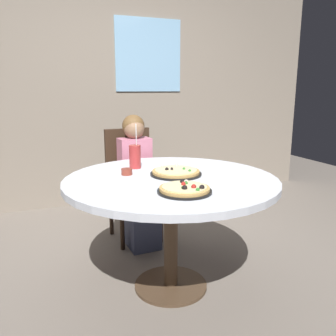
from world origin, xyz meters
The scene contains 10 objects.
ground_plane centered at (0.00, 0.00, 0.00)m, with size 8.00×8.00×0.00m, color slate.
wall_with_window centered at (0.00, 2.00, 1.45)m, with size 5.20×0.14×2.90m.
dining_table centered at (0.00, 0.00, 0.66)m, with size 1.32×1.32×0.75m.
chair_wooden centered at (0.00, 0.92, 0.53)m, with size 0.42×0.42×0.95m.
diner_child centered at (0.00, 0.74, 0.48)m, with size 0.27×0.42×1.08m.
pizza_veggie centered at (0.06, 0.06, 0.77)m, with size 0.33×0.33×0.05m.
pizza_cheese centered at (-0.05, -0.32, 0.77)m, with size 0.29×0.29×0.05m.
soda_cup centered at (-0.13, 0.34, 0.83)m, with size 0.08×0.08×0.31m.
sauce_bowl centered at (-0.24, 0.17, 0.77)m, with size 0.07×0.07×0.04m, color brown.
plate_small centered at (0.11, 0.37, 0.76)m, with size 0.18×0.18×0.01m, color white.
Camera 1 is at (-0.78, -1.95, 1.29)m, focal length 37.32 mm.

